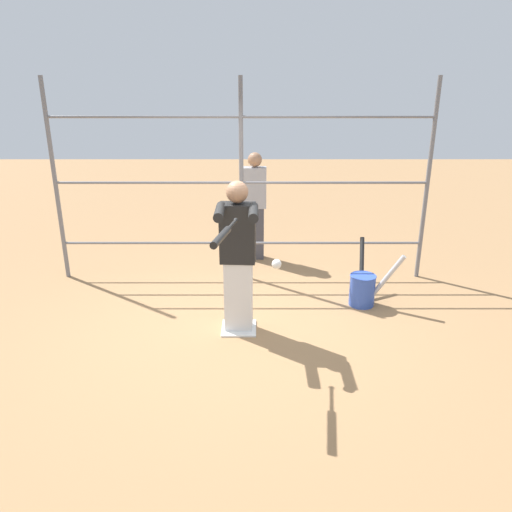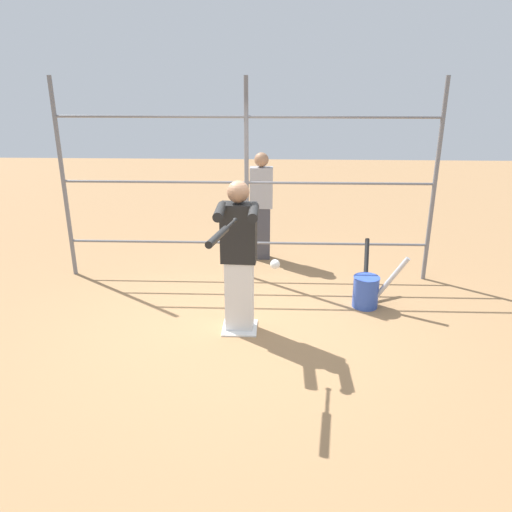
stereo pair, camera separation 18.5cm
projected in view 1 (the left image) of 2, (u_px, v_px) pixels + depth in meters
The scene contains 8 objects.
ground_plane at pixel (239, 329), 5.84m from camera, with size 24.00×24.00×0.00m, color #9E754C.
home_plate at pixel (239, 328), 5.84m from camera, with size 0.40×0.40×0.02m.
fence_backstop at pixel (241, 183), 6.85m from camera, with size 5.18×0.06×2.79m.
batter at pixel (238, 253), 5.49m from camera, with size 0.45×0.60×1.75m.
baseball_bat_swinging at pixel (223, 235), 4.38m from camera, with size 0.21×0.90×0.10m.
softball_in_flight at pixel (277, 264), 4.83m from camera, with size 0.10×0.10×0.10m.
bat_bucket at pixel (363, 288), 6.39m from camera, with size 0.65×0.85×0.74m.
bystander_behind_fence at pixel (255, 205), 7.76m from camera, with size 0.35×0.22×1.69m.
Camera 1 is at (-0.20, 5.18, 2.83)m, focal length 35.00 mm.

